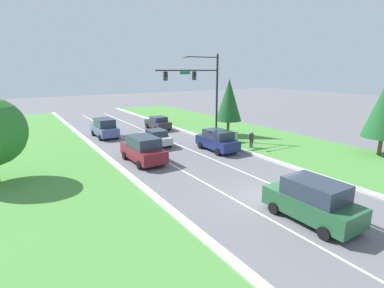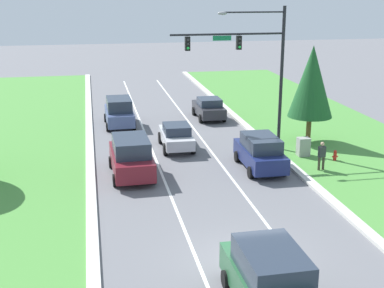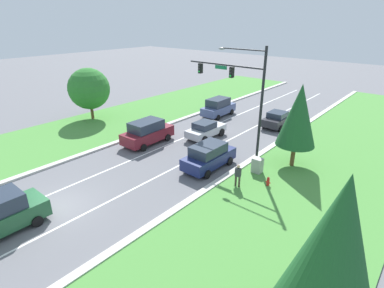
{
  "view_description": "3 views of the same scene",
  "coord_description": "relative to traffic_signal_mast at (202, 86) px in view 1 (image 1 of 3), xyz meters",
  "views": [
    {
      "loc": [
        -12.3,
        -11.38,
        7.27
      ],
      "look_at": [
        1.02,
        10.14,
        0.99
      ],
      "focal_mm": 28.0,
      "sensor_mm": 36.0,
      "label": 1
    },
    {
      "loc": [
        -5.39,
        -17.18,
        9.93
      ],
      "look_at": [
        0.14,
        11.57,
        1.24
      ],
      "focal_mm": 50.0,
      "sensor_mm": 36.0,
      "label": 2
    },
    {
      "loc": [
        15.99,
        -6.24,
        10.55
      ],
      "look_at": [
        1.98,
        10.26,
        1.43
      ],
      "focal_mm": 28.0,
      "sensor_mm": 36.0,
      "label": 3
    }
  ],
  "objects": [
    {
      "name": "fire_hydrant",
      "position": [
        4.31,
        -2.87,
        -5.43
      ],
      "size": [
        0.34,
        0.2,
        0.7
      ],
      "color": "red",
      "rests_on": "ground_plane"
    },
    {
      "name": "grass_verge_left",
      "position": [
        -15.09,
        -13.4,
        -5.73
      ],
      "size": [
        10.0,
        90.0,
        0.08
      ],
      "color": "#4C8E3D",
      "rests_on": "ground_plane"
    },
    {
      "name": "lane_stripe_inner_right",
      "position": [
        -2.39,
        -13.4,
        -5.77
      ],
      "size": [
        0.14,
        81.0,
        0.01
      ],
      "color": "white",
      "rests_on": "ground_plane"
    },
    {
      "name": "silver_sedan",
      "position": [
        -4.42,
        1.46,
        -4.94
      ],
      "size": [
        2.02,
        4.27,
        1.62
      ],
      "rotation": [
        0.0,
        0.0,
        -0.02
      ],
      "color": "silver",
      "rests_on": "ground_plane"
    },
    {
      "name": "burgundy_suv",
      "position": [
        -7.62,
        -3.0,
        -4.7
      ],
      "size": [
        2.33,
        4.93,
        2.14
      ],
      "rotation": [
        0.0,
        0.0,
        0.02
      ],
      "color": "maroon",
      "rests_on": "ground_plane"
    },
    {
      "name": "pedestrian",
      "position": [
        2.79,
        -4.31,
        -4.84
      ],
      "size": [
        0.4,
        0.26,
        1.69
      ],
      "rotation": [
        0.0,
        0.0,
        3.25
      ],
      "color": "#42382D",
      "rests_on": "ground_plane"
    },
    {
      "name": "navy_suv",
      "position": [
        -0.43,
        -3.28,
        -4.79
      ],
      "size": [
        2.14,
        4.56,
        1.93
      ],
      "rotation": [
        0.0,
        0.0,
        -0.01
      ],
      "color": "navy",
      "rests_on": "ground_plane"
    },
    {
      "name": "curb_strip_left",
      "position": [
        -9.84,
        -13.4,
        -5.7
      ],
      "size": [
        0.5,
        90.0,
        0.15
      ],
      "color": "beige",
      "rests_on": "ground_plane"
    },
    {
      "name": "traffic_signal_mast",
      "position": [
        0.0,
        0.0,
        0.0
      ],
      "size": [
        6.91,
        0.41,
        8.81
      ],
      "color": "black",
      "rests_on": "ground_plane"
    },
    {
      "name": "slate_blue_suv",
      "position": [
        -7.61,
        7.93,
        -4.73
      ],
      "size": [
        2.16,
        4.57,
        2.08
      ],
      "rotation": [
        0.0,
        0.0,
        0.02
      ],
      "color": "#475684",
      "rests_on": "ground_plane"
    },
    {
      "name": "lane_stripe_inner_left",
      "position": [
        -5.99,
        -13.4,
        -5.77
      ],
      "size": [
        0.14,
        81.0,
        0.01
      ],
      "color": "white",
      "rests_on": "ground_plane"
    },
    {
      "name": "utility_cabinet",
      "position": [
        2.81,
        -1.66,
        -5.18
      ],
      "size": [
        0.7,
        0.6,
        1.19
      ],
      "color": "#9E9E99",
      "rests_on": "ground_plane"
    },
    {
      "name": "curb_strip_right",
      "position": [
        1.46,
        -13.4,
        -5.7
      ],
      "size": [
        0.5,
        90.0,
        0.15
      ],
      "color": "beige",
      "rests_on": "ground_plane"
    },
    {
      "name": "grass_verge_right",
      "position": [
        6.71,
        -13.4,
        -5.73
      ],
      "size": [
        10.0,
        90.0,
        0.08
      ],
      "color": "#4C8E3D",
      "rests_on": "ground_plane"
    },
    {
      "name": "forest_suv",
      "position": [
        -4.35,
        -16.4,
        -4.71
      ],
      "size": [
        2.29,
        4.7,
        2.12
      ],
      "rotation": [
        0.0,
        0.0,
        0.01
      ],
      "color": "#235633",
      "rests_on": "ground_plane"
    },
    {
      "name": "ground_plane",
      "position": [
        -4.19,
        -13.4,
        -5.77
      ],
      "size": [
        160.0,
        160.0,
        0.0
      ],
      "primitive_type": "plane",
      "color": "slate"
    },
    {
      "name": "charcoal_sedan",
      "position": [
        -0.65,
        8.89,
        -4.95
      ],
      "size": [
        2.06,
        4.15,
        1.64
      ],
      "rotation": [
        0.0,
        0.0,
        0.01
      ],
      "color": "#28282D",
      "rests_on": "ground_plane"
    },
    {
      "name": "conifer_far_right_tree",
      "position": [
        4.29,
        1.11,
        -1.71
      ],
      "size": [
        2.86,
        2.86,
        6.37
      ],
      "color": "brown",
      "rests_on": "ground_plane"
    }
  ]
}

